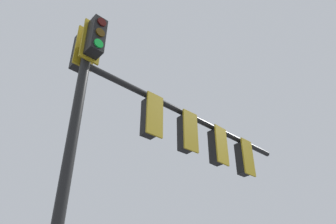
% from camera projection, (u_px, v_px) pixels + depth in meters
% --- Properties ---
extents(signal_mast_assembly, '(1.83, 6.43, 7.34)m').
position_uv_depth(signal_mast_assembly, '(151.00, 131.00, 7.26)').
color(signal_mast_assembly, black).
rests_on(signal_mast_assembly, ground).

